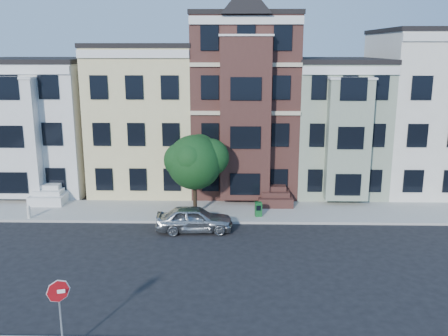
{
  "coord_description": "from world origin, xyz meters",
  "views": [
    {
      "loc": [
        -0.65,
        -21.53,
        10.06
      ],
      "look_at": [
        -1.19,
        2.57,
        4.2
      ],
      "focal_mm": 40.0,
      "sensor_mm": 36.0,
      "label": 1
    }
  ],
  "objects_px": {
    "street_tree": "(195,166)",
    "parked_car": "(194,219)",
    "fire_hydrant": "(29,213)",
    "newspaper_box": "(258,209)",
    "stop_sign": "(60,311)"
  },
  "relations": [
    {
      "from": "newspaper_box",
      "to": "fire_hydrant",
      "type": "bearing_deg",
      "value": 174.43
    },
    {
      "from": "street_tree",
      "to": "parked_car",
      "type": "xyz_separation_m",
      "value": [
        0.16,
        -2.56,
        -2.44
      ]
    },
    {
      "from": "street_tree",
      "to": "newspaper_box",
      "type": "distance_m",
      "value": 4.63
    },
    {
      "from": "fire_hydrant",
      "to": "street_tree",
      "type": "bearing_deg",
      "value": 6.01
    },
    {
      "from": "newspaper_box",
      "to": "fire_hydrant",
      "type": "distance_m",
      "value": 13.66
    },
    {
      "from": "newspaper_box",
      "to": "stop_sign",
      "type": "xyz_separation_m",
      "value": [
        -7.17,
        -13.82,
        1.01
      ]
    },
    {
      "from": "fire_hydrant",
      "to": "newspaper_box",
      "type": "bearing_deg",
      "value": 2.97
    },
    {
      "from": "stop_sign",
      "to": "newspaper_box",
      "type": "bearing_deg",
      "value": 47.69
    },
    {
      "from": "stop_sign",
      "to": "street_tree",
      "type": "bearing_deg",
      "value": 61.84
    },
    {
      "from": "parked_car",
      "to": "fire_hydrant",
      "type": "relative_size",
      "value": 6.74
    },
    {
      "from": "street_tree",
      "to": "fire_hydrant",
      "type": "height_order",
      "value": "street_tree"
    },
    {
      "from": "street_tree",
      "to": "stop_sign",
      "type": "xyz_separation_m",
      "value": [
        -3.34,
        -14.14,
        -1.57
      ]
    },
    {
      "from": "street_tree",
      "to": "parked_car",
      "type": "relative_size",
      "value": 1.41
    },
    {
      "from": "parked_car",
      "to": "newspaper_box",
      "type": "height_order",
      "value": "parked_car"
    },
    {
      "from": "street_tree",
      "to": "stop_sign",
      "type": "bearing_deg",
      "value": -103.28
    }
  ]
}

